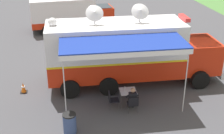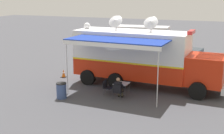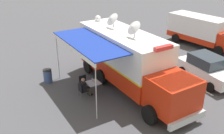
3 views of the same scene
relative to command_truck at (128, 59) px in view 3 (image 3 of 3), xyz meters
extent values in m
plane|color=#47474C|center=(-0.06, -0.75, -1.95)|extent=(100.00, 100.00, 0.00)
cube|color=silver|center=(-3.79, 1.40, -1.94)|extent=(0.32, 4.80, 0.01)
cube|color=red|center=(-0.06, -0.75, -0.80)|extent=(2.80, 7.30, 1.10)
cube|color=white|center=(-0.06, -0.75, 0.60)|extent=(2.80, 7.30, 1.70)
cube|color=yellow|center=(-0.06, -0.75, -0.25)|extent=(2.82, 7.32, 0.10)
cube|color=red|center=(0.13, 3.90, -0.50)|extent=(2.39, 2.19, 1.70)
cube|color=#28333D|center=(0.14, 4.10, 0.00)|extent=(2.21, 1.56, 0.70)
cube|color=silver|center=(0.18, 5.03, -1.40)|extent=(2.38, 0.30, 0.36)
cylinder|color=black|center=(-1.13, 3.75, -1.45)|extent=(0.34, 1.01, 1.00)
cylinder|color=black|center=(1.37, 3.65, -1.45)|extent=(0.34, 1.01, 1.00)
cylinder|color=black|center=(-1.34, -1.23, -1.45)|extent=(0.34, 1.01, 1.00)
cylinder|color=black|center=(1.16, -1.34, -1.45)|extent=(0.34, 1.01, 1.00)
cylinder|color=black|center=(-1.42, -3.21, -1.45)|extent=(0.34, 1.01, 1.00)
cylinder|color=black|center=(1.08, -3.32, -1.45)|extent=(0.34, 1.01, 1.00)
cube|color=white|center=(-0.06, -0.75, 1.50)|extent=(2.80, 7.30, 0.10)
cube|color=red|center=(0.09, 2.95, 1.67)|extent=(1.11, 0.33, 0.20)
cylinder|color=silver|center=(-0.11, -1.83, 1.78)|extent=(0.10, 0.10, 0.45)
cone|color=silver|center=(0.04, -1.83, 2.18)|extent=(0.75, 0.93, 0.81)
cylinder|color=silver|center=(-0.01, 0.51, 1.78)|extent=(0.10, 0.10, 0.45)
cone|color=silver|center=(0.14, 0.51, 2.18)|extent=(0.75, 0.93, 0.81)
sphere|color=white|center=(-0.20, -3.94, 1.73)|extent=(0.44, 0.44, 0.44)
cube|color=#193399|center=(2.28, -0.84, 1.30)|extent=(2.44, 5.85, 0.06)
cube|color=white|center=(3.34, -0.89, 1.16)|extent=(0.32, 5.76, 0.24)
cylinder|color=silver|center=(3.40, 1.84, -0.32)|extent=(0.05, 0.05, 3.25)
cylinder|color=silver|center=(3.17, -3.61, -0.32)|extent=(0.05, 0.05, 3.25)
cube|color=silver|center=(2.22, -0.56, -1.23)|extent=(0.83, 0.83, 0.03)
cylinder|color=#333338|center=(1.87, -0.17, -1.60)|extent=(0.03, 0.03, 0.70)
cylinder|color=#333338|center=(2.61, -0.20, -1.60)|extent=(0.03, 0.03, 0.70)
cylinder|color=#333338|center=(1.84, -0.91, -1.60)|extent=(0.03, 0.03, 0.70)
cylinder|color=#333338|center=(2.58, -0.94, -1.60)|extent=(0.03, 0.03, 0.70)
cylinder|color=silver|center=(2.18, -0.71, -1.12)|extent=(0.07, 0.07, 0.20)
cylinder|color=white|center=(2.18, -0.71, -1.01)|extent=(0.04, 0.04, 0.02)
cube|color=black|center=(2.92, -0.50, -1.53)|extent=(0.50, 0.50, 0.04)
cube|color=black|center=(3.14, -0.51, -1.30)|extent=(0.06, 0.48, 0.44)
cylinder|color=#333338|center=(2.70, -0.71, -1.74)|extent=(0.02, 0.02, 0.42)
cylinder|color=#333338|center=(2.71, -0.27, -1.74)|extent=(0.02, 0.02, 0.42)
cylinder|color=#333338|center=(3.14, -0.73, -1.74)|extent=(0.02, 0.02, 0.42)
cylinder|color=#333338|center=(3.15, -0.29, -1.74)|extent=(0.02, 0.02, 0.42)
cube|color=black|center=(2.46, -1.31, -1.53)|extent=(0.50, 0.50, 0.04)
cube|color=black|center=(2.45, -1.53, -1.30)|extent=(0.48, 0.06, 0.44)
cylinder|color=#333338|center=(2.25, -1.08, -1.74)|extent=(0.02, 0.02, 0.42)
cylinder|color=#333338|center=(2.69, -1.10, -1.74)|extent=(0.02, 0.02, 0.42)
cylinder|color=#333338|center=(2.23, -1.52, -1.74)|extent=(0.02, 0.02, 0.42)
cylinder|color=#333338|center=(2.67, -1.54, -1.74)|extent=(0.02, 0.02, 0.42)
cube|color=black|center=(2.92, -0.50, -1.23)|extent=(0.25, 0.37, 0.56)
sphere|color=#A37556|center=(2.92, -0.50, -0.81)|extent=(0.22, 0.22, 0.22)
cylinder|color=black|center=(2.80, -0.73, -1.19)|extent=(0.43, 0.11, 0.34)
cylinder|color=black|center=(2.81, -0.27, -1.19)|extent=(0.43, 0.11, 0.34)
cylinder|color=#383323|center=(2.74, -0.60, -1.51)|extent=(0.39, 0.15, 0.13)
cylinder|color=#383323|center=(2.56, -0.59, -1.74)|extent=(0.11, 0.11, 0.42)
cube|color=black|center=(2.50, -0.59, -1.91)|extent=(0.24, 0.11, 0.07)
cylinder|color=#383323|center=(2.75, -0.40, -1.51)|extent=(0.39, 0.15, 0.13)
cylinder|color=#383323|center=(2.57, -0.39, -1.74)|extent=(0.11, 0.11, 0.42)
cube|color=black|center=(2.51, -0.39, -1.91)|extent=(0.24, 0.11, 0.07)
cylinder|color=#384C7F|center=(4.04, -3.52, -1.52)|extent=(0.56, 0.56, 0.85)
cylinder|color=black|center=(4.04, -3.52, -1.07)|extent=(0.57, 0.57, 0.06)
cube|color=black|center=(0.09, -5.73, -1.93)|extent=(0.36, 0.36, 0.03)
cone|color=orange|center=(0.09, -5.73, -1.64)|extent=(0.26, 0.26, 0.55)
cylinder|color=white|center=(0.09, -5.73, -1.61)|extent=(0.17, 0.17, 0.06)
cube|color=white|center=(-10.38, -3.16, -0.35)|extent=(2.49, 5.34, 2.20)
cube|color=red|center=(-10.38, -3.16, -1.20)|extent=(2.51, 5.37, 0.50)
cylinder|color=black|center=(-9.56, -0.09, -1.53)|extent=(0.32, 0.86, 0.84)
cylinder|color=black|center=(-11.32, -4.67, -1.53)|extent=(0.32, 0.86, 0.84)
cylinder|color=black|center=(-9.23, -4.51, -1.53)|extent=(0.32, 0.86, 0.84)
cube|color=silver|center=(-4.98, 2.20, -1.25)|extent=(2.36, 4.41, 0.76)
cube|color=#28333D|center=(-5.00, 2.05, -0.53)|extent=(1.87, 2.30, 0.68)
cylinder|color=black|center=(-3.91, 3.37, -1.63)|extent=(0.31, 0.66, 0.64)
cylinder|color=black|center=(-6.05, 1.04, -1.63)|extent=(0.31, 0.66, 0.64)
cylinder|color=black|center=(-4.27, 0.79, -1.63)|extent=(0.31, 0.66, 0.64)
camera|label=1|loc=(14.95, -3.74, 6.09)|focal=49.15mm
camera|label=2|loc=(18.40, 5.37, 3.90)|focal=49.52mm
camera|label=3|loc=(8.72, 11.25, 5.98)|focal=40.00mm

